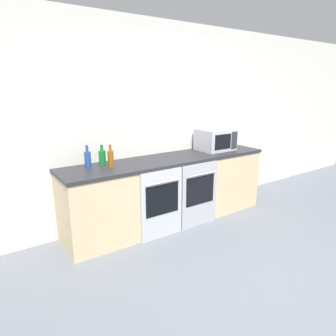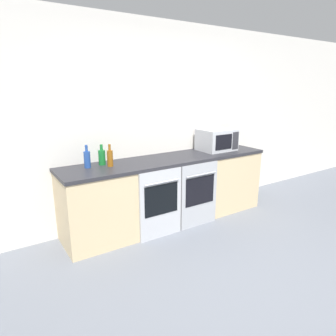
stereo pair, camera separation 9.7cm
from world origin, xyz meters
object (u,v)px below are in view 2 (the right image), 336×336
Objects in this scene: bottle_green at (102,157)px; oven_right at (199,195)px; bottle_blue at (87,159)px; oven_left at (161,204)px; bottle_amber at (110,158)px; microwave at (217,140)px.

oven_right is at bearing -23.06° from bottle_green.
bottle_blue is 1.08× the size of bottle_green.
oven_left is 3.25× the size of bottle_amber.
bottle_green reaches higher than oven_right.
microwave is 1.89× the size of bottle_blue.
bottle_green is at bearing 12.00° from bottle_blue.
bottle_blue is 0.19m from bottle_green.
bottle_blue reaches higher than bottle_green.
microwave reaches higher than bottle_green.
bottle_green reaches higher than oven_left.
oven_left is 1.00m from bottle_blue.
oven_right is 3.21× the size of bottle_blue.
oven_left is 1.38m from microwave.
microwave reaches higher than oven_right.
bottle_blue is at bearing 178.37° from microwave.
microwave is (1.18, 0.37, 0.61)m from oven_left.
microwave is 2.05× the size of bottle_green.
bottle_blue is (-0.24, 0.08, 0.00)m from bottle_amber.
oven_right is 3.25× the size of bottle_amber.
bottle_amber is at bearing -19.07° from bottle_blue.
bottle_amber is 0.13m from bottle_green.
oven_left is at bearing 180.00° from oven_right.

